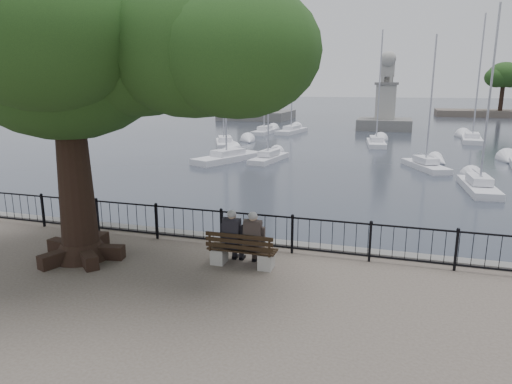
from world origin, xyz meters
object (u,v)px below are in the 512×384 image
at_px(person_left, 234,239).
at_px(tree, 93,39).
at_px(person_right, 255,241).
at_px(lighthouse, 257,32).
at_px(lion_monument, 385,110).
at_px(bench, 242,254).

relative_size(person_left, tree, 0.14).
xyz_separation_m(person_right, lighthouse, (-18.31, 60.65, 11.65)).
bearing_deg(person_right, lighthouse, 106.80).
distance_m(person_right, lighthouse, 64.41).
relative_size(person_right, lion_monument, 0.15).
height_order(person_left, person_right, same).
relative_size(lighthouse, lion_monument, 3.38).
distance_m(bench, tree, 6.12).
height_order(bench, lighthouse, lighthouse).
distance_m(bench, lion_monument, 48.72).
relative_size(person_right, tree, 0.14).
bearing_deg(bench, person_left, 157.47).
xyz_separation_m(person_right, tree, (-3.69, -0.63, 4.73)).
bearing_deg(person_left, lighthouse, 106.34).
distance_m(lighthouse, lion_monument, 25.80).
bearing_deg(lion_monument, bench, -92.33).
bearing_deg(tree, lion_monument, 83.77).
xyz_separation_m(person_left, person_right, (0.54, -0.00, 0.00)).
height_order(person_left, lion_monument, lion_monument).
height_order(lighthouse, lion_monument, lighthouse).
height_order(person_right, lion_monument, lion_monument).
xyz_separation_m(tree, lion_monument, (5.37, 49.20, -4.02)).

